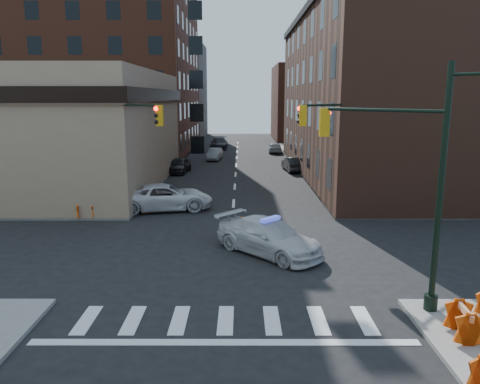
{
  "coord_description": "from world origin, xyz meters",
  "views": [
    {
      "loc": [
        0.49,
        -20.77,
        7.11
      ],
      "look_at": [
        0.45,
        3.15,
        2.2
      ],
      "focal_mm": 35.0,
      "sensor_mm": 36.0,
      "label": 1
    }
  ],
  "objects_px": {
    "parked_car_wfar": "(215,154)",
    "police_car": "(269,237)",
    "pedestrian_a": "(68,189)",
    "barrel_road": "(240,226)",
    "parked_car_wnear": "(179,165)",
    "pickup": "(166,197)",
    "barricade_nw_a": "(130,202)",
    "barrel_bank": "(144,205)",
    "pedestrian_b": "(94,197)",
    "parked_car_enear": "(293,164)"
  },
  "relations": [
    {
      "from": "parked_car_enear",
      "to": "pedestrian_a",
      "type": "relative_size",
      "value": 2.2
    },
    {
      "from": "pickup",
      "to": "pedestrian_a",
      "type": "relative_size",
      "value": 3.1
    },
    {
      "from": "police_car",
      "to": "pickup",
      "type": "xyz_separation_m",
      "value": [
        -6.06,
        8.46,
        0.03
      ]
    },
    {
      "from": "parked_car_enear",
      "to": "barrel_bank",
      "type": "relative_size",
      "value": 4.49
    },
    {
      "from": "barrel_bank",
      "to": "barricade_nw_a",
      "type": "distance_m",
      "value": 1.14
    },
    {
      "from": "pedestrian_b",
      "to": "barricade_nw_a",
      "type": "relative_size",
      "value": 1.4
    },
    {
      "from": "police_car",
      "to": "barrel_bank",
      "type": "distance_m",
      "value": 10.56
    },
    {
      "from": "parked_car_wfar",
      "to": "police_car",
      "type": "bearing_deg",
      "value": -77.3
    },
    {
      "from": "police_car",
      "to": "barricade_nw_a",
      "type": "relative_size",
      "value": 4.85
    },
    {
      "from": "barrel_bank",
      "to": "barrel_road",
      "type": "bearing_deg",
      "value": -37.38
    },
    {
      "from": "parked_car_wnear",
      "to": "parked_car_wfar",
      "type": "bearing_deg",
      "value": 78.97
    },
    {
      "from": "parked_car_wnear",
      "to": "barrel_road",
      "type": "distance_m",
      "value": 20.82
    },
    {
      "from": "pedestrian_a",
      "to": "barrel_road",
      "type": "bearing_deg",
      "value": -32.59
    },
    {
      "from": "police_car",
      "to": "barrel_bank",
      "type": "height_order",
      "value": "police_car"
    },
    {
      "from": "parked_car_enear",
      "to": "parked_car_wfar",
      "type": "bearing_deg",
      "value": -52.34
    },
    {
      "from": "police_car",
      "to": "barrel_road",
      "type": "bearing_deg",
      "value": 68.39
    },
    {
      "from": "parked_car_wfar",
      "to": "barricade_nw_a",
      "type": "relative_size",
      "value": 3.53
    },
    {
      "from": "parked_car_wfar",
      "to": "parked_car_wnear",
      "type": "bearing_deg",
      "value": -102.06
    },
    {
      "from": "parked_car_wnear",
      "to": "parked_car_wfar",
      "type": "distance_m",
      "value": 9.62
    },
    {
      "from": "parked_car_wnear",
      "to": "barrel_bank",
      "type": "relative_size",
      "value": 4.53
    },
    {
      "from": "barrel_road",
      "to": "barrel_bank",
      "type": "relative_size",
      "value": 0.95
    },
    {
      "from": "barrel_bank",
      "to": "parked_car_enear",
      "type": "bearing_deg",
      "value": 56.25
    },
    {
      "from": "police_car",
      "to": "barricade_nw_a",
      "type": "xyz_separation_m",
      "value": [
        -8.27,
        8.18,
        -0.22
      ]
    },
    {
      "from": "parked_car_wfar",
      "to": "barrel_road",
      "type": "distance_m",
      "value": 29.34
    },
    {
      "from": "pedestrian_b",
      "to": "pickup",
      "type": "bearing_deg",
      "value": 18.88
    },
    {
      "from": "parked_car_wfar",
      "to": "pedestrian_b",
      "type": "relative_size",
      "value": 2.52
    },
    {
      "from": "parked_car_wfar",
      "to": "barrel_road",
      "type": "relative_size",
      "value": 4.44
    },
    {
      "from": "barricade_nw_a",
      "to": "barrel_bank",
      "type": "bearing_deg",
      "value": -29.82
    },
    {
      "from": "pedestrian_b",
      "to": "barrel_bank",
      "type": "bearing_deg",
      "value": 6.55
    },
    {
      "from": "police_car",
      "to": "pedestrian_a",
      "type": "height_order",
      "value": "pedestrian_a"
    },
    {
      "from": "pickup",
      "to": "parked_car_wnear",
      "type": "xyz_separation_m",
      "value": [
        -1.06,
        14.66,
        -0.1
      ]
    },
    {
      "from": "police_car",
      "to": "parked_car_enear",
      "type": "bearing_deg",
      "value": 36.38
    },
    {
      "from": "parked_car_wnear",
      "to": "pedestrian_b",
      "type": "height_order",
      "value": "pedestrian_b"
    },
    {
      "from": "pedestrian_a",
      "to": "barricade_nw_a",
      "type": "relative_size",
      "value": 1.7
    },
    {
      "from": "barrel_road",
      "to": "parked_car_wnear",
      "type": "bearing_deg",
      "value": 106.13
    },
    {
      "from": "parked_car_enear",
      "to": "pedestrian_b",
      "type": "xyz_separation_m",
      "value": [
        -14.23,
        -16.06,
        0.24
      ]
    },
    {
      "from": "pedestrian_a",
      "to": "barrel_road",
      "type": "xyz_separation_m",
      "value": [
        11.3,
        -6.43,
        -0.66
      ]
    },
    {
      "from": "parked_car_wfar",
      "to": "barrel_bank",
      "type": "height_order",
      "value": "parked_car_wfar"
    },
    {
      "from": "police_car",
      "to": "barrel_road",
      "type": "height_order",
      "value": "police_car"
    },
    {
      "from": "pickup",
      "to": "barricade_nw_a",
      "type": "height_order",
      "value": "pickup"
    },
    {
      "from": "barrel_bank",
      "to": "barricade_nw_a",
      "type": "relative_size",
      "value": 0.83
    },
    {
      "from": "parked_car_enear",
      "to": "barrel_road",
      "type": "relative_size",
      "value": 4.71
    },
    {
      "from": "police_car",
      "to": "pedestrian_b",
      "type": "distance_m",
      "value": 13.24
    },
    {
      "from": "parked_car_enear",
      "to": "pedestrian_a",
      "type": "bearing_deg",
      "value": 35.0
    },
    {
      "from": "pickup",
      "to": "barrel_road",
      "type": "relative_size",
      "value": 6.62
    },
    {
      "from": "pickup",
      "to": "parked_car_wfar",
      "type": "bearing_deg",
      "value": -15.88
    },
    {
      "from": "pedestrian_b",
      "to": "parked_car_enear",
      "type": "bearing_deg",
      "value": 62.17
    },
    {
      "from": "police_car",
      "to": "barrel_bank",
      "type": "relative_size",
      "value": 5.82
    },
    {
      "from": "parked_car_wnear",
      "to": "barricade_nw_a",
      "type": "height_order",
      "value": "parked_car_wnear"
    },
    {
      "from": "pickup",
      "to": "barricade_nw_a",
      "type": "bearing_deg",
      "value": 85.45
    }
  ]
}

